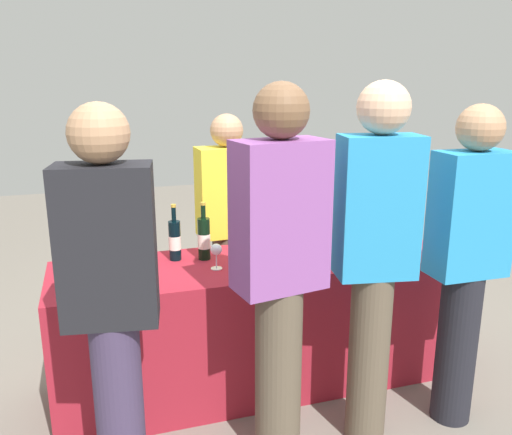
{
  "coord_description": "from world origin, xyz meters",
  "views": [
    {
      "loc": [
        -0.84,
        -2.69,
        1.77
      ],
      "look_at": [
        0.0,
        0.0,
        1.02
      ],
      "focal_mm": 37.04,
      "sensor_mm": 36.0,
      "label": 1
    }
  ],
  "objects_px": {
    "menu_board": "(102,277)",
    "wine_glass_1": "(216,251)",
    "wine_bottle_1": "(126,248)",
    "guest_1": "(279,267)",
    "wine_bottle_5": "(347,229)",
    "wine_glass_4": "(323,249)",
    "wine_glass_0": "(147,264)",
    "wine_glass_3": "(269,250)",
    "guest_2": "(375,252)",
    "wine_bottle_3": "(204,238)",
    "guest_0": "(111,298)",
    "wine_bottle_2": "(175,240)",
    "wine_bottle_6": "(379,221)",
    "wine_bottle_4": "(308,230)",
    "guest_3": "(466,257)",
    "wine_bottle_0": "(87,246)",
    "ice_bucket": "(97,261)",
    "wine_glass_2": "(245,255)",
    "server_pouring": "(228,224)"
  },
  "relations": [
    {
      "from": "wine_bottle_4",
      "to": "guest_3",
      "type": "distance_m",
      "value": 0.93
    },
    {
      "from": "wine_bottle_1",
      "to": "wine_glass_0",
      "type": "relative_size",
      "value": 2.26
    },
    {
      "from": "guest_1",
      "to": "menu_board",
      "type": "distance_m",
      "value": 1.73
    },
    {
      "from": "wine_glass_0",
      "to": "wine_bottle_6",
      "type": "bearing_deg",
      "value": 11.53
    },
    {
      "from": "guest_2",
      "to": "wine_bottle_5",
      "type": "bearing_deg",
      "value": 82.89
    },
    {
      "from": "menu_board",
      "to": "wine_glass_1",
      "type": "bearing_deg",
      "value": -68.89
    },
    {
      "from": "wine_bottle_6",
      "to": "guest_1",
      "type": "height_order",
      "value": "guest_1"
    },
    {
      "from": "wine_bottle_3",
      "to": "guest_3",
      "type": "bearing_deg",
      "value": -32.82
    },
    {
      "from": "wine_glass_1",
      "to": "wine_glass_3",
      "type": "height_order",
      "value": "wine_glass_3"
    },
    {
      "from": "guest_3",
      "to": "wine_bottle_1",
      "type": "bearing_deg",
      "value": 155.96
    },
    {
      "from": "wine_glass_0",
      "to": "ice_bucket",
      "type": "height_order",
      "value": "ice_bucket"
    },
    {
      "from": "wine_bottle_3",
      "to": "guest_1",
      "type": "xyz_separation_m",
      "value": [
        0.18,
        -0.75,
        0.07
      ]
    },
    {
      "from": "wine_bottle_1",
      "to": "wine_glass_3",
      "type": "distance_m",
      "value": 0.77
    },
    {
      "from": "wine_glass_0",
      "to": "wine_glass_1",
      "type": "bearing_deg",
      "value": 13.08
    },
    {
      "from": "wine_glass_4",
      "to": "guest_2",
      "type": "xyz_separation_m",
      "value": [
        0.05,
        -0.47,
        0.12
      ]
    },
    {
      "from": "wine_bottle_2",
      "to": "wine_glass_1",
      "type": "distance_m",
      "value": 0.29
    },
    {
      "from": "wine_bottle_6",
      "to": "guest_1",
      "type": "bearing_deg",
      "value": -140.37
    },
    {
      "from": "wine_glass_0",
      "to": "ice_bucket",
      "type": "bearing_deg",
      "value": 152.18
    },
    {
      "from": "wine_glass_2",
      "to": "wine_bottle_3",
      "type": "bearing_deg",
      "value": 119.36
    },
    {
      "from": "wine_glass_1",
      "to": "guest_3",
      "type": "xyz_separation_m",
      "value": [
        1.14,
        -0.57,
        0.04
      ]
    },
    {
      "from": "wine_bottle_1",
      "to": "wine_glass_2",
      "type": "xyz_separation_m",
      "value": [
        0.59,
        -0.28,
        -0.01
      ]
    },
    {
      "from": "wine_glass_0",
      "to": "guest_2",
      "type": "relative_size",
      "value": 0.08
    },
    {
      "from": "wine_bottle_1",
      "to": "wine_glass_0",
      "type": "bearing_deg",
      "value": -72.37
    },
    {
      "from": "wine_bottle_4",
      "to": "wine_glass_2",
      "type": "bearing_deg",
      "value": -147.73
    },
    {
      "from": "wine_bottle_5",
      "to": "wine_glass_4",
      "type": "bearing_deg",
      "value": -138.94
    },
    {
      "from": "wine_bottle_0",
      "to": "wine_glass_0",
      "type": "xyz_separation_m",
      "value": [
        0.28,
        -0.32,
        -0.02
      ]
    },
    {
      "from": "wine_bottle_6",
      "to": "guest_3",
      "type": "relative_size",
      "value": 0.2
    },
    {
      "from": "wine_bottle_1",
      "to": "guest_0",
      "type": "bearing_deg",
      "value": -97.63
    },
    {
      "from": "wine_bottle_3",
      "to": "wine_bottle_5",
      "type": "relative_size",
      "value": 1.04
    },
    {
      "from": "server_pouring",
      "to": "menu_board",
      "type": "height_order",
      "value": "server_pouring"
    },
    {
      "from": "wine_bottle_2",
      "to": "guest_3",
      "type": "distance_m",
      "value": 1.54
    },
    {
      "from": "wine_bottle_1",
      "to": "wine_glass_3",
      "type": "height_order",
      "value": "wine_bottle_1"
    },
    {
      "from": "wine_glass_0",
      "to": "ice_bucket",
      "type": "xyz_separation_m",
      "value": [
        -0.24,
        0.12,
        -0.0
      ]
    },
    {
      "from": "wine_bottle_1",
      "to": "guest_2",
      "type": "height_order",
      "value": "guest_2"
    },
    {
      "from": "wine_bottle_4",
      "to": "wine_glass_1",
      "type": "relative_size",
      "value": 2.14
    },
    {
      "from": "wine_bottle_3",
      "to": "guest_2",
      "type": "relative_size",
      "value": 0.19
    },
    {
      "from": "wine_glass_3",
      "to": "server_pouring",
      "type": "relative_size",
      "value": 0.1
    },
    {
      "from": "wine_glass_0",
      "to": "wine_glass_4",
      "type": "relative_size",
      "value": 1.07
    },
    {
      "from": "guest_2",
      "to": "guest_3",
      "type": "height_order",
      "value": "guest_2"
    },
    {
      "from": "wine_bottle_2",
      "to": "wine_bottle_5",
      "type": "relative_size",
      "value": 1.01
    },
    {
      "from": "wine_bottle_1",
      "to": "guest_1",
      "type": "xyz_separation_m",
      "value": [
        0.61,
        -0.75,
        0.09
      ]
    },
    {
      "from": "wine_bottle_5",
      "to": "menu_board",
      "type": "relative_size",
      "value": 0.35
    },
    {
      "from": "guest_3",
      "to": "wine_glass_0",
      "type": "bearing_deg",
      "value": 163.26
    },
    {
      "from": "wine_bottle_2",
      "to": "guest_1",
      "type": "distance_m",
      "value": 0.86
    },
    {
      "from": "wine_glass_3",
      "to": "menu_board",
      "type": "height_order",
      "value": "wine_glass_3"
    },
    {
      "from": "wine_bottle_0",
      "to": "wine_glass_1",
      "type": "relative_size",
      "value": 2.38
    },
    {
      "from": "wine_bottle_0",
      "to": "menu_board",
      "type": "relative_size",
      "value": 0.37
    },
    {
      "from": "wine_bottle_0",
      "to": "wine_glass_1",
      "type": "height_order",
      "value": "wine_bottle_0"
    },
    {
      "from": "wine_bottle_2",
      "to": "wine_bottle_6",
      "type": "relative_size",
      "value": 0.97
    },
    {
      "from": "wine_bottle_2",
      "to": "wine_glass_4",
      "type": "height_order",
      "value": "wine_bottle_2"
    }
  ]
}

